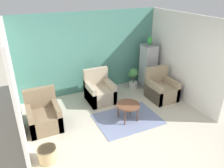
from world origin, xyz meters
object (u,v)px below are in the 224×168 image
(coffee_table, at_px, (128,106))
(armchair_middle, at_px, (100,92))
(armchair_right, at_px, (161,90))
(birdcage, at_px, (148,66))
(wicker_basket, at_px, (47,154))
(armchair_left, at_px, (44,117))
(potted_plant, at_px, (133,77))
(parrot, at_px, (150,41))

(coffee_table, bearing_deg, armchair_middle, 102.71)
(armchair_right, bearing_deg, coffee_table, -158.67)
(birdcage, relative_size, wicker_basket, 3.81)
(armchair_right, relative_size, birdcage, 0.65)
(armchair_middle, bearing_deg, armchair_left, -159.27)
(wicker_basket, bearing_deg, birdcage, 29.71)
(coffee_table, bearing_deg, potted_plant, 55.49)
(coffee_table, bearing_deg, armchair_left, 163.70)
(armchair_left, height_order, birdcage, birdcage)
(birdcage, bearing_deg, coffee_table, -136.18)
(coffee_table, relative_size, birdcage, 0.41)
(parrot, bearing_deg, potted_plant, 179.53)
(armchair_right, distance_m, wicker_basket, 3.80)
(armchair_right, height_order, parrot, parrot)
(armchair_middle, bearing_deg, potted_plant, 12.99)
(armchair_middle, bearing_deg, armchair_right, -20.93)
(coffee_table, relative_size, armchair_right, 0.63)
(armchair_left, distance_m, armchair_middle, 1.84)
(armchair_middle, bearing_deg, wicker_basket, -135.46)
(armchair_right, relative_size, potted_plant, 1.34)
(armchair_left, distance_m, armchair_right, 3.46)
(coffee_table, relative_size, wicker_basket, 1.58)
(armchair_left, bearing_deg, armchair_middle, 20.73)
(armchair_right, relative_size, wicker_basket, 2.49)
(birdcage, distance_m, parrot, 0.86)
(armchair_middle, distance_m, wicker_basket, 2.62)
(potted_plant, bearing_deg, armchair_middle, -167.01)
(armchair_left, height_order, armchair_right, same)
(armchair_left, xyz_separation_m, armchair_right, (3.46, -0.01, 0.00))
(coffee_table, bearing_deg, parrot, 43.86)
(wicker_basket, bearing_deg, potted_plant, 33.78)
(coffee_table, relative_size, potted_plant, 0.85)
(parrot, height_order, potted_plant, parrot)
(armchair_right, xyz_separation_m, wicker_basket, (-3.61, -1.17, -0.13))
(armchair_left, distance_m, parrot, 3.94)
(armchair_left, height_order, wicker_basket, armchair_left)
(coffee_table, height_order, parrot, parrot)
(wicker_basket, bearing_deg, coffee_table, 15.63)
(armchair_left, height_order, potted_plant, armchair_left)
(armchair_right, distance_m, birdcage, 1.06)
(armchair_middle, relative_size, parrot, 3.67)
(armchair_right, bearing_deg, armchair_left, 179.77)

